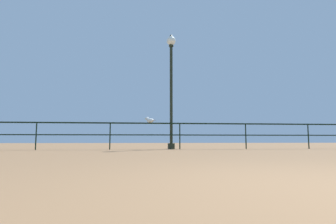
# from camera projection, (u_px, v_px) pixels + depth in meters

# --- Properties ---
(pier_railing) EXTENTS (20.98, 0.05, 1.01)m
(pier_railing) POSITION_uv_depth(u_px,v_px,m) (180.00, 129.00, 10.17)
(pier_railing) COLOR black
(pier_railing) RESTS_ON ground_plane
(lamppost_center) EXTENTS (0.36, 0.36, 4.59)m
(lamppost_center) POSITION_uv_depth(u_px,v_px,m) (171.00, 78.00, 10.53)
(lamppost_center) COLOR black
(lamppost_center) RESTS_ON ground_plane
(seagull_on_rail) EXTENTS (0.42, 0.31, 0.22)m
(seagull_on_rail) POSITION_uv_depth(u_px,v_px,m) (150.00, 120.00, 10.10)
(seagull_on_rail) COLOR silver
(seagull_on_rail) RESTS_ON pier_railing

